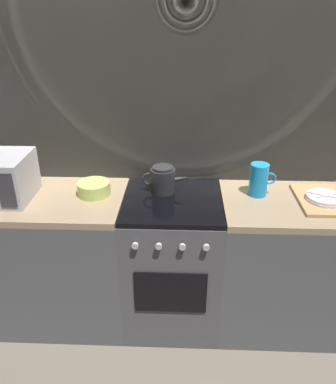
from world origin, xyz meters
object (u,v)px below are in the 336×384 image
object	(u,v)px
kettle	(163,180)
mixing_bowl	(94,188)
stove_unit	(172,261)
pitcher	(259,180)
dish_pile	(324,199)

from	to	relation	value
kettle	mixing_bowl	world-z (taller)	kettle
stove_unit	mixing_bowl	distance (m)	0.69
pitcher	dish_pile	xyz separation A→B (m)	(0.37, -0.08, -0.08)
kettle	dish_pile	world-z (taller)	kettle
mixing_bowl	dish_pile	world-z (taller)	mixing_bowl
kettle	mixing_bowl	distance (m)	0.43
stove_unit	dish_pile	bearing A→B (deg)	0.46
pitcher	stove_unit	bearing A→B (deg)	-170.22
kettle	pitcher	distance (m)	0.58
mixing_bowl	pitcher	distance (m)	1.00
dish_pile	pitcher	bearing A→B (deg)	167.66
stove_unit	mixing_bowl	bearing A→B (deg)	173.89
kettle	dish_pile	bearing A→B (deg)	-6.09
kettle	dish_pile	distance (m)	0.96
mixing_bowl	dish_pile	size ratio (longest dim) A/B	0.50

